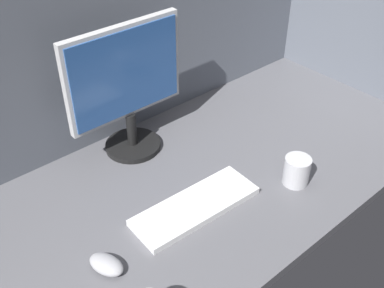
{
  "coord_description": "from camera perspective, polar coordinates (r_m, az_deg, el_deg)",
  "views": [
    {
      "loc": [
        -68.79,
        -79.88,
        91.68
      ],
      "look_at": [
        -1.51,
        0.0,
        14.0
      ],
      "focal_mm": 43.3,
      "sensor_mm": 36.0,
      "label": 1
    }
  ],
  "objects": [
    {
      "name": "mouse",
      "position": [
        1.17,
        -10.51,
        -14.39
      ],
      "size": [
        8.11,
        10.8,
        3.4
      ],
      "primitive_type": "ellipsoid",
      "rotation": [
        0.0,
        0.0,
        0.29
      ],
      "color": "#99999E",
      "rests_on": "ground_plane"
    },
    {
      "name": "mug_steel",
      "position": [
        1.39,
        12.77,
        -3.23
      ],
      "size": [
        7.8,
        7.8,
        8.75
      ],
      "color": "#B2B2B7",
      "rests_on": "ground_plane"
    },
    {
      "name": "ground_plane",
      "position": [
        1.41,
        -0.16,
        -4.83
      ],
      "size": [
        180.0,
        80.0,
        3.0
      ],
      "primitive_type": "cube",
      "color": "#515156"
    },
    {
      "name": "cubicle_wall_back",
      "position": [
        1.46,
        -10.24,
        15.16
      ],
      "size": [
        180.0,
        5.0,
        79.37
      ],
      "color": "#565B66",
      "rests_on": "ground_plane"
    },
    {
      "name": "monitor",
      "position": [
        1.41,
        -8.08,
        7.14
      ],
      "size": [
        39.2,
        18.0,
        41.82
      ],
      "color": "black",
      "rests_on": "ground_plane"
    },
    {
      "name": "keyboard",
      "position": [
        1.3,
        0.43,
        -7.68
      ],
      "size": [
        37.56,
        14.69,
        2.0
      ],
      "primitive_type": "cube",
      "rotation": [
        0.0,
        0.0,
        -0.05
      ],
      "color": "silver",
      "rests_on": "ground_plane"
    }
  ]
}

